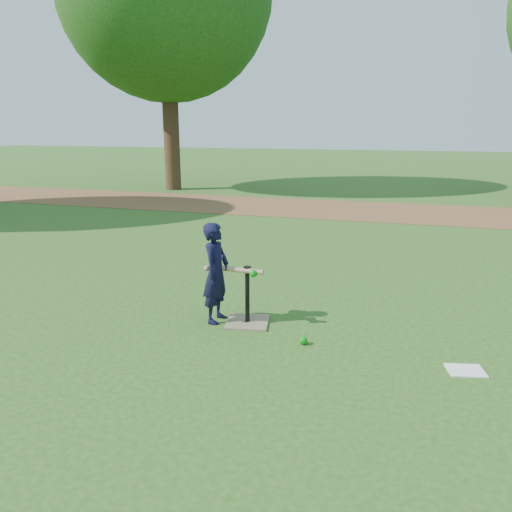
% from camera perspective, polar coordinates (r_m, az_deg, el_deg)
% --- Properties ---
extents(ground, '(80.00, 80.00, 0.00)m').
position_cam_1_polar(ground, '(5.34, 0.76, -7.31)').
color(ground, '#285116').
rests_on(ground, ground).
extents(dirt_strip, '(24.00, 3.00, 0.01)m').
position_cam_1_polar(dirt_strip, '(12.49, 10.65, 5.21)').
color(dirt_strip, brown).
rests_on(dirt_strip, ground).
extents(child, '(0.26, 0.39, 1.05)m').
position_cam_1_polar(child, '(5.17, -4.59, -1.94)').
color(child, black).
rests_on(child, ground).
extents(wiffle_ball_ground, '(0.08, 0.08, 0.08)m').
position_cam_1_polar(wiffle_ball_ground, '(4.78, 5.44, -9.58)').
color(wiffle_ball_ground, '#0C8911').
rests_on(wiffle_ball_ground, ground).
extents(clipboard, '(0.34, 0.29, 0.01)m').
position_cam_1_polar(clipboard, '(4.64, 22.83, -11.96)').
color(clipboard, white).
rests_on(clipboard, ground).
extents(batting_tee, '(0.50, 0.50, 0.61)m').
position_cam_1_polar(batting_tee, '(5.22, -0.98, -6.54)').
color(batting_tee, '#877556').
rests_on(batting_tee, ground).
extents(swing_action, '(0.63, 0.12, 0.08)m').
position_cam_1_polar(swing_action, '(5.08, -2.29, -1.64)').
color(swing_action, tan).
rests_on(swing_action, ground).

